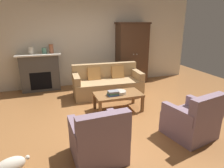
# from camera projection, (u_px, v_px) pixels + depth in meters

# --- Properties ---
(ground_plane) EXTENTS (9.60, 9.60, 0.00)m
(ground_plane) POSITION_uv_depth(u_px,v_px,m) (114.00, 115.00, 4.50)
(ground_plane) COLOR #9E6638
(back_wall) EXTENTS (7.20, 0.10, 2.80)m
(back_wall) POSITION_uv_depth(u_px,v_px,m) (88.00, 41.00, 6.38)
(back_wall) COLOR silver
(back_wall) RESTS_ON ground
(fireplace) EXTENTS (1.26, 0.48, 1.12)m
(fireplace) POSITION_uv_depth(u_px,v_px,m) (40.00, 72.00, 5.94)
(fireplace) COLOR #4C4947
(fireplace) RESTS_ON ground
(armoire) EXTENTS (1.06, 0.57, 2.00)m
(armoire) POSITION_uv_depth(u_px,v_px,m) (132.00, 53.00, 6.62)
(armoire) COLOR #472D1E
(armoire) RESTS_ON ground
(couch) EXTENTS (1.96, 0.95, 0.86)m
(couch) POSITION_uv_depth(u_px,v_px,m) (107.00, 84.00, 5.66)
(couch) COLOR tan
(couch) RESTS_ON ground
(coffee_table) EXTENTS (1.10, 0.60, 0.42)m
(coffee_table) POSITION_uv_depth(u_px,v_px,m) (118.00, 96.00, 4.64)
(coffee_table) COLOR olive
(coffee_table) RESTS_ON ground
(fruit_bowl) EXTENTS (0.29, 0.29, 0.07)m
(fruit_bowl) POSITION_uv_depth(u_px,v_px,m) (120.00, 92.00, 4.60)
(fruit_bowl) COLOR beige
(fruit_bowl) RESTS_ON coffee_table
(book_stack) EXTENTS (0.26, 0.19, 0.11)m
(book_stack) POSITION_uv_depth(u_px,v_px,m) (113.00, 93.00, 4.49)
(book_stack) COLOR #38569E
(book_stack) RESTS_ON coffee_table
(mantel_vase_cream) EXTENTS (0.14, 0.14, 0.22)m
(mantel_vase_cream) POSITION_uv_depth(u_px,v_px,m) (31.00, 50.00, 5.66)
(mantel_vase_cream) COLOR beige
(mantel_vase_cream) RESTS_ON fireplace
(mantel_vase_jade) EXTENTS (0.13, 0.13, 0.17)m
(mantel_vase_jade) POSITION_uv_depth(u_px,v_px,m) (44.00, 51.00, 5.78)
(mantel_vase_jade) COLOR slate
(mantel_vase_jade) RESTS_ON fireplace
(mantel_vase_terracotta) EXTENTS (0.12, 0.12, 0.27)m
(mantel_vase_terracotta) POSITION_uv_depth(u_px,v_px,m) (51.00, 49.00, 5.83)
(mantel_vase_terracotta) COLOR #A86042
(mantel_vase_terracotta) RESTS_ON fireplace
(armchair_near_left) EXTENTS (0.81, 0.81, 0.88)m
(armchair_near_left) POSITION_uv_depth(u_px,v_px,m) (99.00, 140.00, 2.99)
(armchair_near_left) COLOR gray
(armchair_near_left) RESTS_ON ground
(armchair_near_right) EXTENTS (0.91, 0.91, 0.88)m
(armchair_near_right) POSITION_uv_depth(u_px,v_px,m) (192.00, 121.00, 3.58)
(armchair_near_right) COLOR gray
(armchair_near_right) RESTS_ON ground
(dog) EXTENTS (0.54, 0.34, 0.39)m
(dog) POSITION_uv_depth(u_px,v_px,m) (7.00, 168.00, 2.54)
(dog) COLOR beige
(dog) RESTS_ON ground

